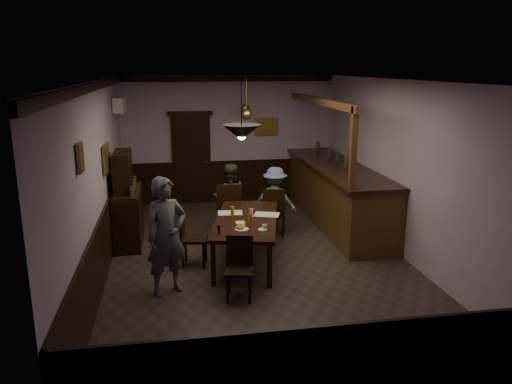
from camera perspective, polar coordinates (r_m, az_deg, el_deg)
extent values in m
cube|color=#2D2621|center=(8.54, 0.25, -7.97)|extent=(5.00, 8.00, 0.01)
cube|color=white|center=(7.90, 0.28, 12.63)|extent=(5.00, 8.00, 0.01)
cube|color=#AE97B0|center=(11.98, -3.13, 5.97)|extent=(5.00, 0.01, 3.00)
cube|color=#AE97B0|center=(4.38, 9.65, -9.16)|extent=(5.00, 0.01, 3.00)
cube|color=#AE97B0|center=(8.04, -17.56, 1.20)|extent=(0.01, 8.00, 3.00)
cube|color=#AE97B0|center=(8.87, 16.39, 2.46)|extent=(0.01, 8.00, 3.00)
cube|color=black|center=(8.32, -1.12, -3.27)|extent=(1.47, 2.37, 0.06)
cube|color=black|center=(7.54, -4.92, -8.26)|extent=(0.07, 0.07, 0.69)
cube|color=black|center=(7.47, 1.55, -8.42)|extent=(0.07, 0.07, 0.69)
cube|color=black|center=(9.44, -3.19, -3.52)|extent=(0.07, 0.07, 0.69)
cube|color=black|center=(9.38, 1.92, -3.62)|extent=(0.07, 0.07, 0.69)
cube|color=black|center=(9.71, -3.17, -2.12)|extent=(0.48, 0.48, 0.05)
cube|color=black|center=(9.44, -3.11, -0.76)|extent=(0.46, 0.07, 0.54)
cube|color=black|center=(9.98, -2.16, -3.19)|extent=(0.04, 0.04, 0.47)
cube|color=black|center=(9.95, -4.28, -3.27)|extent=(0.04, 0.04, 0.47)
cube|color=black|center=(9.63, -1.97, -3.85)|extent=(0.04, 0.04, 0.47)
cube|color=black|center=(9.60, -4.17, -3.93)|extent=(0.04, 0.04, 0.47)
cube|color=black|center=(9.67, 2.15, -2.42)|extent=(0.52, 0.52, 0.05)
cube|color=black|center=(9.41, 2.07, -1.18)|extent=(0.41, 0.16, 0.50)
cube|color=black|center=(9.89, 3.21, -3.48)|extent=(0.04, 0.04, 0.43)
cube|color=black|center=(9.91, 1.24, -3.41)|extent=(0.04, 0.04, 0.43)
cube|color=black|center=(9.56, 3.07, -4.10)|extent=(0.04, 0.04, 0.43)
cube|color=black|center=(9.59, 1.03, -4.03)|extent=(0.04, 0.04, 0.43)
cube|color=black|center=(7.12, -1.97, -9.03)|extent=(0.46, 0.46, 0.05)
cube|color=black|center=(7.18, -1.88, -6.68)|extent=(0.38, 0.12, 0.46)
cube|color=black|center=(7.08, -3.32, -11.10)|extent=(0.04, 0.04, 0.39)
cube|color=black|center=(7.06, -0.76, -11.16)|extent=(0.04, 0.04, 0.39)
cube|color=black|center=(7.36, -3.09, -10.07)|extent=(0.04, 0.04, 0.39)
cube|color=black|center=(7.34, -0.63, -10.12)|extent=(0.04, 0.04, 0.39)
cube|color=black|center=(8.32, -7.09, -5.34)|extent=(0.48, 0.48, 0.05)
cube|color=black|center=(8.26, -8.45, -3.57)|extent=(0.11, 0.42, 0.50)
cube|color=black|center=(8.23, -6.00, -7.28)|extent=(0.04, 0.04, 0.43)
cube|color=black|center=(8.54, -5.77, -6.45)|extent=(0.04, 0.04, 0.43)
cube|color=black|center=(8.27, -8.35, -7.25)|extent=(0.04, 0.04, 0.43)
cube|color=black|center=(8.58, -8.04, -6.42)|extent=(0.04, 0.04, 0.43)
imported|color=#4C4D57|center=(7.26, -10.21, -4.97)|extent=(0.75, 0.65, 1.72)
imported|color=#3B4127|center=(9.85, -3.06, -0.68)|extent=(0.67, 0.53, 1.38)
imported|color=slate|center=(9.80, 2.18, -0.92)|extent=(0.98, 0.81, 1.32)
cube|color=silver|center=(8.63, -2.98, -2.39)|extent=(0.45, 0.34, 0.01)
cube|color=silver|center=(8.52, 1.24, -2.59)|extent=(0.50, 0.42, 0.01)
cube|color=#EBE756|center=(8.12, -1.81, -3.49)|extent=(0.18, 0.18, 0.00)
cylinder|color=white|center=(7.75, 0.76, -4.31)|extent=(0.15, 0.15, 0.01)
imported|color=white|center=(7.75, 1.02, -3.99)|extent=(0.10, 0.10, 0.07)
cylinder|color=white|center=(7.76, -1.64, -4.27)|extent=(0.22, 0.22, 0.01)
torus|color=#C68C47|center=(7.77, -1.87, -4.06)|extent=(0.13, 0.13, 0.04)
torus|color=#C68C47|center=(7.85, -1.67, -3.86)|extent=(0.13, 0.13, 0.04)
cylinder|color=#DA5A12|center=(8.17, -0.70, -2.93)|extent=(0.07, 0.07, 0.12)
cylinder|color=#BF721E|center=(8.32, -2.71, -2.33)|extent=(0.06, 0.06, 0.20)
cylinder|color=silver|center=(8.35, -0.53, -2.43)|extent=(0.06, 0.06, 0.15)
cylinder|color=black|center=(7.59, -4.27, -4.26)|extent=(0.04, 0.04, 0.14)
cube|color=black|center=(9.52, -14.33, -3.02)|extent=(0.47, 1.31, 0.94)
cube|color=black|center=(9.39, -14.52, -0.01)|extent=(0.45, 1.26, 0.07)
cube|color=black|center=(9.31, -14.97, 2.21)|extent=(0.28, 0.84, 0.75)
cube|color=#482C13|center=(10.66, 8.99, -0.20)|extent=(0.97, 4.53, 1.19)
cube|color=black|center=(10.52, 9.02, 3.04)|extent=(1.08, 4.64, 0.06)
cube|color=#482C13|center=(10.22, 7.09, 10.30)|extent=(0.10, 4.43, 0.12)
cube|color=#482C13|center=(8.27, 11.29, 4.69)|extent=(0.10, 0.10, 1.40)
cube|color=#482C13|center=(12.35, 4.08, 8.02)|extent=(0.10, 0.10, 1.40)
cube|color=black|center=(11.94, -7.37, 3.65)|extent=(0.90, 0.06, 2.10)
cube|color=white|center=(10.75, -15.35, 9.63)|extent=(0.20, 0.85, 0.30)
cube|color=olive|center=(6.36, -19.43, 3.71)|extent=(0.04, 0.28, 0.36)
cube|color=olive|center=(8.78, -16.75, 3.65)|extent=(0.04, 0.62, 0.48)
cube|color=olive|center=(12.04, 1.17, 7.47)|extent=(0.55, 0.04, 0.42)
cylinder|color=black|center=(7.16, -1.69, 9.63)|extent=(0.02, 0.02, 0.70)
cone|color=black|center=(7.19, -1.66, 6.84)|extent=(0.56, 0.56, 0.22)
sphere|color=#FFD88C|center=(7.20, -1.66, 6.45)|extent=(0.12, 0.12, 0.12)
cylinder|color=#BF8C3F|center=(9.76, -1.09, 10.88)|extent=(0.02, 0.02, 0.70)
cone|color=#BF8C3F|center=(9.78, -1.08, 8.84)|extent=(0.20, 0.20, 0.22)
sphere|color=#FFD88C|center=(9.79, -1.08, 8.55)|extent=(0.12, 0.12, 0.12)
cylinder|color=#BF8C3F|center=(11.27, -1.26, 11.34)|extent=(0.02, 0.02, 0.70)
cone|color=#BF8C3F|center=(11.29, -1.25, 9.56)|extent=(0.20, 0.20, 0.22)
sphere|color=#FFD88C|center=(11.30, -1.25, 9.31)|extent=(0.12, 0.12, 0.12)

